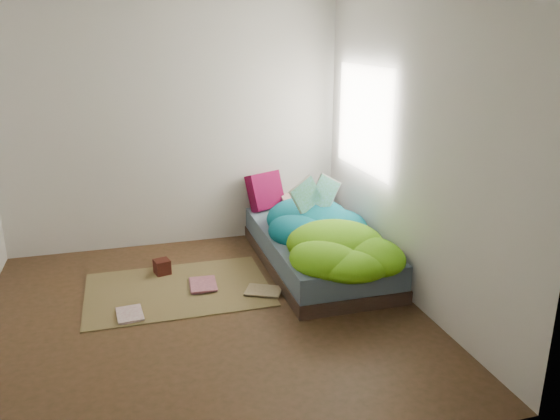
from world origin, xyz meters
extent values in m
cube|color=#3D2E17|center=(0.00, 0.00, 0.00)|extent=(3.50, 3.50, 0.00)
cube|color=silver|center=(0.00, 1.75, 1.30)|extent=(3.50, 0.04, 2.60)
cube|color=silver|center=(0.00, -1.75, 1.30)|extent=(3.50, 0.04, 2.60)
cube|color=silver|center=(1.75, 0.00, 1.30)|extent=(0.04, 3.50, 2.60)
cube|color=white|center=(1.74, 0.90, 1.40)|extent=(0.01, 1.00, 1.20)
cube|color=#35251D|center=(1.22, 0.72, 0.06)|extent=(1.00, 2.00, 0.12)
cube|color=slate|center=(1.22, 0.72, 0.23)|extent=(0.98, 1.96, 0.22)
cube|color=brown|center=(-0.15, 0.55, 0.01)|extent=(1.60, 1.10, 0.01)
cube|color=beige|center=(1.38, 1.54, 0.40)|extent=(0.52, 0.33, 0.11)
cube|color=#520526|center=(0.94, 1.64, 0.54)|extent=(0.41, 0.29, 0.40)
cube|color=#39150D|center=(-0.26, 0.93, 0.08)|extent=(0.17, 0.17, 0.14)
imported|color=white|center=(-0.68, 0.16, 0.02)|extent=(0.23, 0.29, 0.02)
imported|color=#C67285|center=(-0.05, 0.55, 0.03)|extent=(0.26, 0.33, 0.03)
imported|color=tan|center=(0.52, 0.17, 0.02)|extent=(0.38, 0.34, 0.02)
camera|label=1|loc=(-0.49, -3.95, 2.17)|focal=35.00mm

